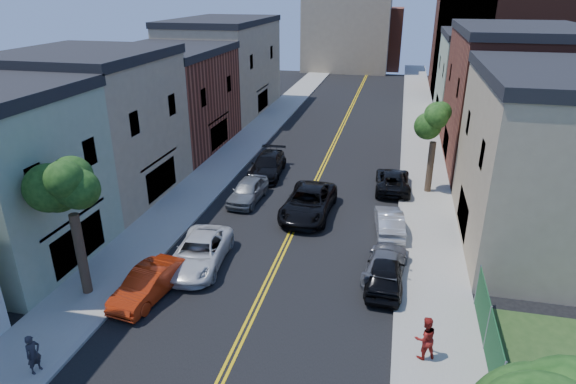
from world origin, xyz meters
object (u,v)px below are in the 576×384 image
Objects in this scene: silver_car_right at (389,222)px; dark_car_right_far at (393,180)px; grey_car_left at (248,191)px; pedestrian_right at (425,338)px; black_car_left at (268,165)px; black_suv_lane at (308,202)px; white_pickup at (199,252)px; red_sedan at (148,284)px; black_car_right at (385,273)px; pedestrian_left at (33,354)px; grey_car_right at (386,264)px.

silver_car_right is 0.84× the size of dark_car_right_far.
grey_car_left is 2.49× the size of pedestrian_right.
black_car_left is 7.50m from black_suv_lane.
silver_car_right is at bearing 27.34° from white_pickup.
red_sedan is 11.00m from black_car_right.
black_car_right is at bearing -58.43° from black_car_left.
pedestrian_left is at bearing -112.81° from black_suv_lane.
black_car_left is 3.54× the size of pedestrian_left.
dark_car_right_far is at bearing 27.19° from grey_car_left.
silver_car_right is at bearing -83.07° from grey_car_right.
pedestrian_right is (10.96, -12.87, 0.28)m from grey_car_left.
red_sedan is 1.02× the size of silver_car_right.
red_sedan is 11.51m from grey_car_left.
silver_car_right is (10.50, 8.96, -0.02)m from red_sedan.
silver_car_right is at bearing -26.87° from pedestrian_left.
pedestrian_left is (-12.20, -20.98, 0.23)m from dark_car_right_far.
dark_car_right_far is at bearing -89.08° from black_car_right.
dark_car_right_far is at bearing 48.61° from white_pickup.
black_car_right is (0.00, -0.98, 0.08)m from grey_car_right.
red_sedan is 0.81× the size of white_pickup.
pedestrian_left is at bearing -8.97° from pedestrian_right.
red_sedan is at bearing -97.95° from black_car_left.
black_car_left is (0.00, 4.96, 0.04)m from grey_car_left.
grey_car_left is 4.96m from black_car_left.
black_car_right is at bearing -95.47° from pedestrian_right.
white_pickup is 0.88× the size of black_suv_lane.
dark_car_right_far is 7.33m from black_suv_lane.
pedestrian_right reaches higher than silver_car_right.
grey_car_left reaches higher than red_sedan.
grey_car_left is at bearing -30.69° from grey_car_right.
dark_car_right_far is (9.30, 12.48, -0.05)m from white_pickup.
pedestrian_right is at bearing -27.31° from white_pickup.
grey_car_right is 2.95× the size of pedestrian_left.
pedestrian_left is at bearing -99.68° from red_sedan.
black_car_left is at bearing 85.30° from white_pickup.
black_car_right is at bearing 25.33° from red_sedan.
grey_car_left is at bearing 166.56° from black_suv_lane.
pedestrian_right is (6.66, -11.69, 0.20)m from black_suv_lane.
white_pickup is 8.31m from grey_car_left.
grey_car_right is at bearing 30.08° from red_sedan.
grey_car_left is 0.97× the size of grey_car_right.
black_suv_lane is (-5.00, 6.97, 0.10)m from black_car_right.
grey_car_right is at bearing -56.30° from black_car_left.
grey_car_right is at bearing 2.29° from white_pickup.
black_car_left is 16.08m from black_car_right.
dark_car_right_far is (9.30, -0.79, -0.10)m from black_car_left.
red_sedan is 3.36m from white_pickup.
dark_car_right_far is (0.00, 6.66, 0.00)m from silver_car_right.
red_sedan is 11.65m from black_suv_lane.
black_car_left reaches higher than black_car_right.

